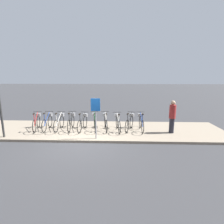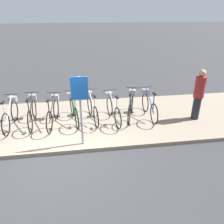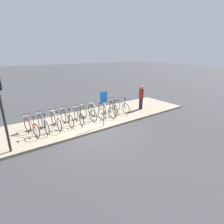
{
  "view_description": "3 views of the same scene",
  "coord_description": "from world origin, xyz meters",
  "px_view_note": "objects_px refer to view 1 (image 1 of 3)",
  "views": [
    {
      "loc": [
        1.68,
        -7.74,
        3.13
      ],
      "look_at": [
        1.36,
        0.73,
        1.36
      ],
      "focal_mm": 28.0,
      "sensor_mm": 36.0,
      "label": 1
    },
    {
      "loc": [
        0.66,
        -5.02,
        3.63
      ],
      "look_at": [
        1.48,
        0.64,
        0.9
      ],
      "focal_mm": 35.0,
      "sensor_mm": 36.0,
      "label": 2
    },
    {
      "loc": [
        -4.38,
        -7.32,
        4.02
      ],
      "look_at": [
        1.22,
        0.37,
        0.8
      ],
      "focal_mm": 28.0,
      "sensor_mm": 36.0,
      "label": 3
    }
  ],
  "objects_px": {
    "parked_bicycle_0": "(37,122)",
    "pedestrian": "(172,116)",
    "parked_bicycle_2": "(59,122)",
    "sign_post": "(96,111)",
    "parked_bicycle_3": "(71,121)",
    "parked_bicycle_7": "(118,123)",
    "parked_bicycle_5": "(95,122)",
    "parked_bicycle_1": "(48,122)",
    "parked_bicycle_9": "(141,122)",
    "parked_bicycle_4": "(83,122)",
    "parked_bicycle_8": "(130,122)",
    "parked_bicycle_6": "(106,122)"
  },
  "relations": [
    {
      "from": "parked_bicycle_4",
      "to": "parked_bicycle_9",
      "type": "bearing_deg",
      "value": 1.92
    },
    {
      "from": "parked_bicycle_0",
      "to": "sign_post",
      "type": "relative_size",
      "value": 0.84
    },
    {
      "from": "parked_bicycle_2",
      "to": "sign_post",
      "type": "relative_size",
      "value": 0.86
    },
    {
      "from": "parked_bicycle_6",
      "to": "pedestrian",
      "type": "bearing_deg",
      "value": -7.43
    },
    {
      "from": "parked_bicycle_2",
      "to": "parked_bicycle_3",
      "type": "relative_size",
      "value": 1.0
    },
    {
      "from": "parked_bicycle_9",
      "to": "sign_post",
      "type": "bearing_deg",
      "value": -148.17
    },
    {
      "from": "parked_bicycle_8",
      "to": "sign_post",
      "type": "relative_size",
      "value": 0.82
    },
    {
      "from": "parked_bicycle_6",
      "to": "sign_post",
      "type": "relative_size",
      "value": 0.85
    },
    {
      "from": "parked_bicycle_1",
      "to": "parked_bicycle_9",
      "type": "relative_size",
      "value": 1.0
    },
    {
      "from": "parked_bicycle_1",
      "to": "pedestrian",
      "type": "xyz_separation_m",
      "value": [
        6.85,
        -0.36,
        0.47
      ]
    },
    {
      "from": "parked_bicycle_1",
      "to": "parked_bicycle_7",
      "type": "distance_m",
      "value": 3.99
    },
    {
      "from": "parked_bicycle_8",
      "to": "sign_post",
      "type": "bearing_deg",
      "value": -139.12
    },
    {
      "from": "parked_bicycle_3",
      "to": "parked_bicycle_5",
      "type": "height_order",
      "value": "same"
    },
    {
      "from": "parked_bicycle_6",
      "to": "parked_bicycle_7",
      "type": "distance_m",
      "value": 0.71
    },
    {
      "from": "parked_bicycle_3",
      "to": "parked_bicycle_9",
      "type": "bearing_deg",
      "value": -0.25
    },
    {
      "from": "parked_bicycle_1",
      "to": "parked_bicycle_9",
      "type": "height_order",
      "value": "same"
    },
    {
      "from": "parked_bicycle_5",
      "to": "sign_post",
      "type": "height_order",
      "value": "sign_post"
    },
    {
      "from": "parked_bicycle_3",
      "to": "parked_bicycle_0",
      "type": "bearing_deg",
      "value": -175.39
    },
    {
      "from": "parked_bicycle_5",
      "to": "parked_bicycle_8",
      "type": "relative_size",
      "value": 1.03
    },
    {
      "from": "parked_bicycle_7",
      "to": "sign_post",
      "type": "relative_size",
      "value": 0.85
    },
    {
      "from": "parked_bicycle_1",
      "to": "pedestrian",
      "type": "height_order",
      "value": "pedestrian"
    },
    {
      "from": "parked_bicycle_5",
      "to": "parked_bicycle_9",
      "type": "distance_m",
      "value": 2.61
    },
    {
      "from": "parked_bicycle_7",
      "to": "sign_post",
      "type": "distance_m",
      "value": 1.92
    },
    {
      "from": "parked_bicycle_0",
      "to": "parked_bicycle_5",
      "type": "distance_m",
      "value": 3.28
    },
    {
      "from": "parked_bicycle_3",
      "to": "pedestrian",
      "type": "relative_size",
      "value": 0.97
    },
    {
      "from": "parked_bicycle_4",
      "to": "parked_bicycle_6",
      "type": "xyz_separation_m",
      "value": [
        1.27,
        0.16,
        0.0
      ]
    },
    {
      "from": "parked_bicycle_0",
      "to": "pedestrian",
      "type": "relative_size",
      "value": 0.95
    },
    {
      "from": "parked_bicycle_2",
      "to": "pedestrian",
      "type": "distance_m",
      "value": 6.2
    },
    {
      "from": "parked_bicycle_1",
      "to": "parked_bicycle_2",
      "type": "height_order",
      "value": "same"
    },
    {
      "from": "parked_bicycle_0",
      "to": "parked_bicycle_7",
      "type": "bearing_deg",
      "value": 0.1
    },
    {
      "from": "parked_bicycle_2",
      "to": "parked_bicycle_7",
      "type": "distance_m",
      "value": 3.3
    },
    {
      "from": "parked_bicycle_0",
      "to": "parked_bicycle_3",
      "type": "xyz_separation_m",
      "value": [
        1.93,
        0.16,
        0.0
      ]
    },
    {
      "from": "parked_bicycle_1",
      "to": "parked_bicycle_5",
      "type": "height_order",
      "value": "same"
    },
    {
      "from": "parked_bicycle_3",
      "to": "parked_bicycle_2",
      "type": "bearing_deg",
      "value": -172.03
    },
    {
      "from": "sign_post",
      "to": "parked_bicycle_9",
      "type": "bearing_deg",
      "value": 31.83
    },
    {
      "from": "parked_bicycle_5",
      "to": "parked_bicycle_7",
      "type": "xyz_separation_m",
      "value": [
        1.31,
        -0.15,
        0.0
      ]
    },
    {
      "from": "parked_bicycle_6",
      "to": "parked_bicycle_8",
      "type": "height_order",
      "value": "same"
    },
    {
      "from": "parked_bicycle_4",
      "to": "parked_bicycle_6",
      "type": "relative_size",
      "value": 1.0
    },
    {
      "from": "parked_bicycle_4",
      "to": "pedestrian",
      "type": "xyz_separation_m",
      "value": [
        4.83,
        -0.31,
        0.47
      ]
    },
    {
      "from": "parked_bicycle_7",
      "to": "pedestrian",
      "type": "distance_m",
      "value": 2.92
    },
    {
      "from": "parked_bicycle_0",
      "to": "parked_bicycle_2",
      "type": "height_order",
      "value": "same"
    },
    {
      "from": "parked_bicycle_6",
      "to": "parked_bicycle_7",
      "type": "bearing_deg",
      "value": -14.29
    },
    {
      "from": "parked_bicycle_4",
      "to": "parked_bicycle_6",
      "type": "height_order",
      "value": "same"
    },
    {
      "from": "parked_bicycle_6",
      "to": "parked_bicycle_9",
      "type": "height_order",
      "value": "same"
    },
    {
      "from": "parked_bicycle_4",
      "to": "parked_bicycle_1",
      "type": "bearing_deg",
      "value": 178.6
    },
    {
      "from": "parked_bicycle_9",
      "to": "pedestrian",
      "type": "height_order",
      "value": "pedestrian"
    },
    {
      "from": "parked_bicycle_3",
      "to": "parked_bicycle_9",
      "type": "distance_m",
      "value": 3.96
    },
    {
      "from": "parked_bicycle_6",
      "to": "parked_bicycle_8",
      "type": "relative_size",
      "value": 1.04
    },
    {
      "from": "parked_bicycle_1",
      "to": "sign_post",
      "type": "bearing_deg",
      "value": -25.51
    },
    {
      "from": "parked_bicycle_2",
      "to": "parked_bicycle_9",
      "type": "relative_size",
      "value": 1.0
    }
  ]
}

